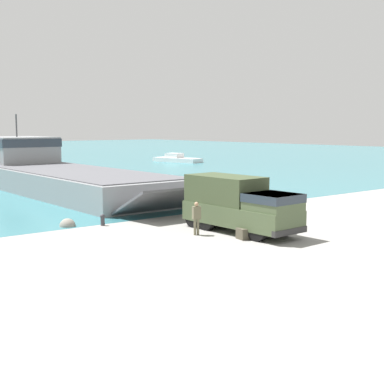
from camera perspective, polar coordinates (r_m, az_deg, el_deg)
name	(u,v)px	position (r m, az deg, el deg)	size (l,w,h in m)	color
ground_plane	(241,226)	(31.91, 5.25, -3.59)	(240.00, 240.00, 0.00)	gray
landing_craft	(49,171)	(52.76, -15.03, 2.22)	(8.69, 35.06, 7.17)	gray
military_truck	(239,204)	(29.75, 5.06, -1.29)	(2.73, 7.29, 3.07)	#475638
soldier_on_ramp	(196,216)	(28.89, 0.48, -2.55)	(0.49, 0.35, 1.81)	#6B664C
moored_boat_b	(177,159)	(89.22, -1.62, 3.54)	(4.80, 9.06, 1.46)	white
mooring_bollard	(103,219)	(32.17, -9.52, -2.89)	(0.28, 0.28, 0.69)	#333338
cargo_crate	(244,234)	(28.10, 5.54, -4.45)	(0.57, 0.68, 0.57)	#4C4738
shoreline_rock_a	(247,205)	(40.09, 5.90, -1.43)	(1.33, 1.33, 1.33)	gray
shoreline_rock_b	(225,207)	(39.06, 3.55, -1.63)	(1.25, 1.25, 1.25)	#66605B
shoreline_rock_c	(68,226)	(32.39, -13.13, -3.59)	(0.95, 0.95, 0.95)	gray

